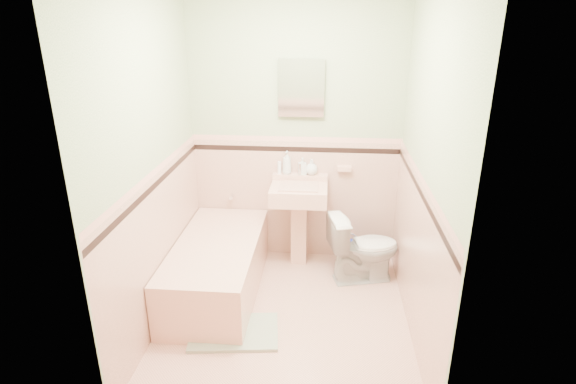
# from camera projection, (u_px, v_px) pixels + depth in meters

# --- Properties ---
(floor) EXTENTS (2.20, 2.20, 0.00)m
(floor) POSITION_uv_depth(u_px,v_px,m) (285.00, 316.00, 3.80)
(floor) COLOR #E8AE98
(floor) RESTS_ON ground
(wall_back) EXTENTS (2.50, 0.00, 2.50)m
(wall_back) POSITION_uv_depth(u_px,v_px,m) (296.00, 136.00, 4.37)
(wall_back) COLOR beige
(wall_back) RESTS_ON ground
(wall_front) EXTENTS (2.50, 0.00, 2.50)m
(wall_front) POSITION_uv_depth(u_px,v_px,m) (265.00, 241.00, 2.33)
(wall_front) COLOR beige
(wall_front) RESTS_ON ground
(wall_left) EXTENTS (0.00, 2.50, 2.50)m
(wall_left) POSITION_uv_depth(u_px,v_px,m) (151.00, 168.00, 3.43)
(wall_left) COLOR beige
(wall_left) RESTS_ON ground
(wall_right) EXTENTS (0.00, 2.50, 2.50)m
(wall_right) POSITION_uv_depth(u_px,v_px,m) (425.00, 176.00, 3.27)
(wall_right) COLOR beige
(wall_right) RESTS_ON ground
(wainscot_back) EXTENTS (2.00, 0.00, 2.00)m
(wainscot_back) POSITION_uv_depth(u_px,v_px,m) (295.00, 200.00, 4.59)
(wainscot_back) COLOR beige
(wainscot_back) RESTS_ON ground
(wainscot_front) EXTENTS (2.00, 0.00, 2.00)m
(wainscot_front) POSITION_uv_depth(u_px,v_px,m) (267.00, 344.00, 2.57)
(wainscot_front) COLOR beige
(wainscot_front) RESTS_ON ground
(wainscot_left) EXTENTS (0.00, 2.20, 2.20)m
(wainscot_left) POSITION_uv_depth(u_px,v_px,m) (162.00, 246.00, 3.66)
(wainscot_left) COLOR beige
(wainscot_left) RESTS_ON ground
(wainscot_right) EXTENTS (0.00, 2.20, 2.20)m
(wainscot_right) POSITION_uv_depth(u_px,v_px,m) (415.00, 257.00, 3.50)
(wainscot_right) COLOR beige
(wainscot_right) RESTS_ON ground
(accent_back) EXTENTS (2.00, 0.00, 2.00)m
(accent_back) POSITION_uv_depth(u_px,v_px,m) (296.00, 149.00, 4.40)
(accent_back) COLOR black
(accent_back) RESTS_ON ground
(accent_front) EXTENTS (2.00, 0.00, 2.00)m
(accent_front) POSITION_uv_depth(u_px,v_px,m) (266.00, 262.00, 2.39)
(accent_front) COLOR black
(accent_front) RESTS_ON ground
(accent_left) EXTENTS (0.00, 2.20, 2.20)m
(accent_left) POSITION_uv_depth(u_px,v_px,m) (156.00, 185.00, 3.47)
(accent_left) COLOR black
(accent_left) RESTS_ON ground
(accent_right) EXTENTS (0.00, 2.20, 2.20)m
(accent_right) POSITION_uv_depth(u_px,v_px,m) (421.00, 193.00, 3.32)
(accent_right) COLOR black
(accent_right) RESTS_ON ground
(cap_back) EXTENTS (2.00, 0.00, 2.00)m
(cap_back) POSITION_uv_depth(u_px,v_px,m) (296.00, 139.00, 4.37)
(cap_back) COLOR #E8A492
(cap_back) RESTS_ON ground
(cap_front) EXTENTS (2.00, 0.00, 2.00)m
(cap_front) POSITION_uv_depth(u_px,v_px,m) (265.00, 244.00, 2.35)
(cap_front) COLOR #E8A492
(cap_front) RESTS_ON ground
(cap_left) EXTENTS (0.00, 2.20, 2.20)m
(cap_left) POSITION_uv_depth(u_px,v_px,m) (154.00, 172.00, 3.44)
(cap_left) COLOR #E8A492
(cap_left) RESTS_ON ground
(cap_right) EXTENTS (0.00, 2.20, 2.20)m
(cap_right) POSITION_uv_depth(u_px,v_px,m) (422.00, 180.00, 3.28)
(cap_right) COLOR #E8A492
(cap_right) RESTS_ON ground
(bathtub) EXTENTS (0.70, 1.50, 0.45)m
(bathtub) POSITION_uv_depth(u_px,v_px,m) (218.00, 268.00, 4.07)
(bathtub) COLOR #E3A992
(bathtub) RESTS_ON floor
(tub_faucet) EXTENTS (0.04, 0.12, 0.04)m
(tub_faucet) POSITION_uv_depth(u_px,v_px,m) (232.00, 196.00, 4.60)
(tub_faucet) COLOR silver
(tub_faucet) RESTS_ON wall_back
(sink) EXTENTS (0.53, 0.48, 0.83)m
(sink) POSITION_uv_depth(u_px,v_px,m) (299.00, 226.00, 4.44)
(sink) COLOR #E3A992
(sink) RESTS_ON floor
(sink_faucet) EXTENTS (0.02, 0.02, 0.10)m
(sink_faucet) POSITION_uv_depth(u_px,v_px,m) (300.00, 169.00, 4.38)
(sink_faucet) COLOR silver
(sink_faucet) RESTS_ON sink
(medicine_cabinet) EXTENTS (0.36, 0.04, 0.45)m
(medicine_cabinet) POSITION_uv_depth(u_px,v_px,m) (301.00, 88.00, 4.18)
(medicine_cabinet) COLOR white
(medicine_cabinet) RESTS_ON wall_back
(soap_dish) EXTENTS (0.13, 0.08, 0.04)m
(soap_dish) POSITION_uv_depth(u_px,v_px,m) (344.00, 168.00, 4.40)
(soap_dish) COLOR #E3A992
(soap_dish) RESTS_ON wall_back
(soap_bottle_left) EXTENTS (0.10, 0.10, 0.22)m
(soap_bottle_left) POSITION_uv_depth(u_px,v_px,m) (287.00, 163.00, 4.41)
(soap_bottle_left) COLOR #B2B2B2
(soap_bottle_left) RESTS_ON sink
(soap_bottle_mid) EXTENTS (0.09, 0.09, 0.16)m
(soap_bottle_mid) POSITION_uv_depth(u_px,v_px,m) (302.00, 166.00, 4.41)
(soap_bottle_mid) COLOR #B2B2B2
(soap_bottle_mid) RESTS_ON sink
(soap_bottle_right) EXTENTS (0.12, 0.12, 0.15)m
(soap_bottle_right) POSITION_uv_depth(u_px,v_px,m) (312.00, 167.00, 4.41)
(soap_bottle_right) COLOR #B2B2B2
(soap_bottle_right) RESTS_ON sink
(tube) EXTENTS (0.04, 0.04, 0.12)m
(tube) POSITION_uv_depth(u_px,v_px,m) (279.00, 168.00, 4.44)
(tube) COLOR white
(tube) RESTS_ON sink
(toilet) EXTENTS (0.71, 0.51, 0.65)m
(toilet) POSITION_uv_depth(u_px,v_px,m) (364.00, 248.00, 4.23)
(toilet) COLOR white
(toilet) RESTS_ON floor
(bucket) EXTENTS (0.31, 0.31, 0.24)m
(bucket) POSITION_uv_depth(u_px,v_px,m) (347.00, 254.00, 4.53)
(bucket) COLOR #122AA2
(bucket) RESTS_ON floor
(bath_mat) EXTENTS (0.72, 0.52, 0.03)m
(bath_mat) POSITION_uv_depth(u_px,v_px,m) (234.00, 332.00, 3.58)
(bath_mat) COLOR #94A589
(bath_mat) RESTS_ON floor
(shoe) EXTENTS (0.16, 0.12, 0.06)m
(shoe) POSITION_uv_depth(u_px,v_px,m) (216.00, 330.00, 3.54)
(shoe) COLOR #BF1E59
(shoe) RESTS_ON bath_mat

